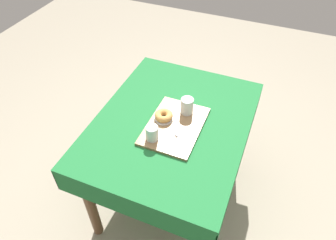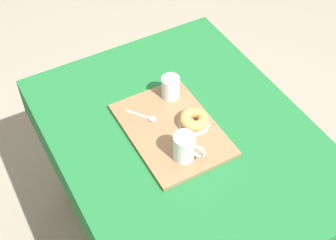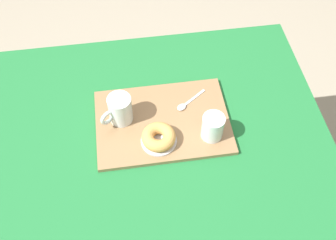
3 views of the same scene
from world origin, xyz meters
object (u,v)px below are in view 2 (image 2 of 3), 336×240
Objects in this scene: water_glass_near at (171,88)px; donut_plate_left at (194,124)px; sugar_donut_left at (194,119)px; teaspoon_near at (149,118)px; tea_mug_left at (185,148)px; serving_tray at (172,130)px; dining_table at (184,155)px.

water_glass_near reaches higher than donut_plate_left.
sugar_donut_left is 0.17m from teaspoon_near.
tea_mug_left is 0.22m from teaspoon_near.
serving_tray is 4.88× the size of water_glass_near.
sugar_donut_left is 0.95× the size of teaspoon_near.
teaspoon_near is (0.10, 0.13, 0.00)m from donut_plate_left.
tea_mug_left is 0.16m from donut_plate_left.
serving_tray is at bearing 40.62° from dining_table.
dining_table is 12.81× the size of water_glass_near.
serving_tray is 0.17m from water_glass_near.
dining_table is at bearing 166.04° from water_glass_near.
sugar_donut_left is (0.11, -0.10, -0.02)m from tea_mug_left.
tea_mug_left reaches higher than serving_tray.
serving_tray is at bearing -3.83° from teaspoon_near.
water_glass_near reaches higher than serving_tray.
donut_plate_left is (-0.17, -0.00, -0.04)m from water_glass_near.
dining_table is 0.14m from serving_tray.
donut_plate_left is 0.02m from sugar_donut_left.
tea_mug_left is 0.29m from water_glass_near.
donut_plate_left is at bearing 15.53° from teaspoon_near.
sugar_donut_left is at bearing -106.00° from serving_tray.
water_glass_near is at bearing 0.38° from sugar_donut_left.
donut_plate_left is (0.01, -0.05, 0.14)m from dining_table.
tea_mug_left is 0.93× the size of teaspoon_near.
serving_tray is at bearing -11.27° from tea_mug_left.
sugar_donut_left is at bearing -179.62° from water_glass_near.
water_glass_near reaches higher than teaspoon_near.
dining_table is 0.20m from teaspoon_near.
tea_mug_left reaches higher than water_glass_near.
water_glass_near is 0.15m from teaspoon_near.
teaspoon_near reaches higher than dining_table.
teaspoon_near is at bearing 34.57° from dining_table.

